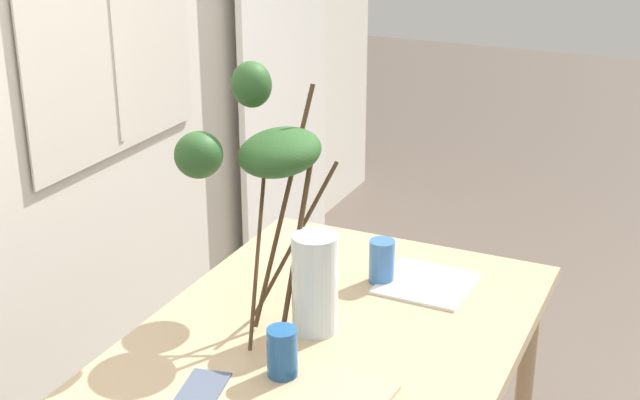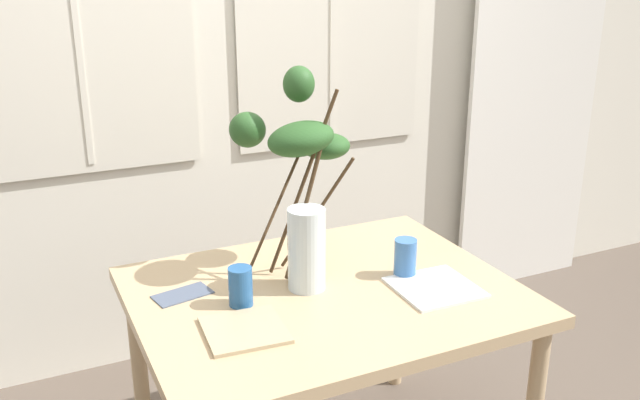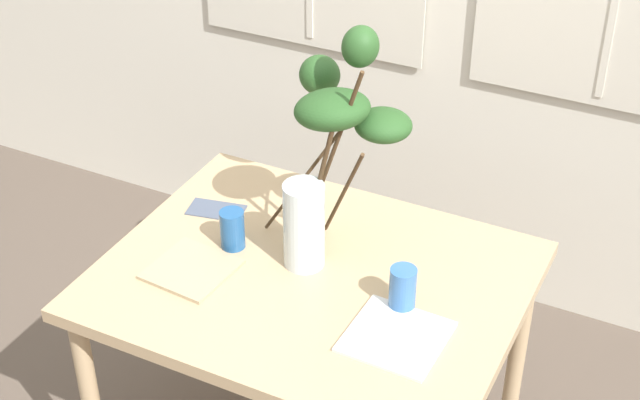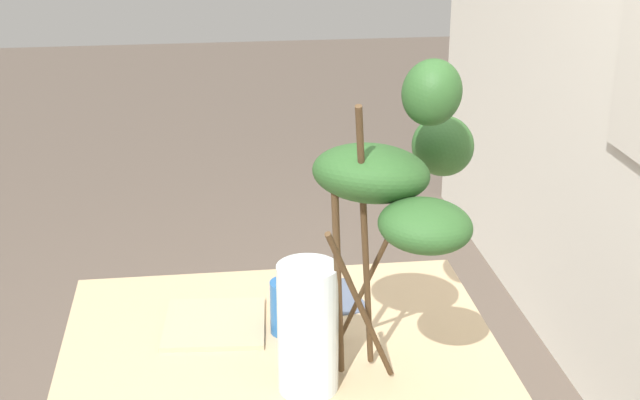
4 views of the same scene
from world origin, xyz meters
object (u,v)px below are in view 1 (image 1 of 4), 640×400
Objects in this scene: plate_square_right at (426,283)px; plate_square_left at (336,398)px; drinking_glass_blue_left at (282,352)px; drinking_glass_blue_right at (382,261)px; vase_with_branches at (279,193)px; dining_table at (336,350)px.

plate_square_left is at bearing 179.78° from plate_square_right.
drinking_glass_blue_right is at bearing -3.75° from drinking_glass_blue_left.
vase_with_branches is at bearing 43.96° from plate_square_left.
dining_table is 0.45m from vase_with_branches.
plate_square_right reaches higher than dining_table.
plate_square_left reaches higher than dining_table.
vase_with_branches is at bearing 150.35° from drinking_glass_blue_right.
plate_square_right is at bearing -15.21° from drinking_glass_blue_left.
dining_table is 0.30m from drinking_glass_blue_left.
drinking_glass_blue_right is (0.55, -0.04, 0.00)m from drinking_glass_blue_left.
vase_with_branches reaches higher than drinking_glass_blue_left.
drinking_glass_blue_right is at bearing -29.65° from vase_with_branches.
drinking_glass_blue_left is (-0.26, -0.13, -0.29)m from vase_with_branches.
dining_table is 1.73× the size of vase_with_branches.
vase_with_branches is 0.56m from plate_square_right.
vase_with_branches is at bearing 27.44° from drinking_glass_blue_left.
plate_square_left reaches higher than plate_square_right.
dining_table is 0.32m from drinking_glass_blue_right.
drinking_glass_blue_left is 0.55× the size of plate_square_left.
vase_with_branches is (-0.02, 0.15, 0.43)m from dining_table.
plate_square_right is (0.63, -0.00, -0.00)m from plate_square_left.
plate_square_right is at bearing -0.22° from plate_square_left.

